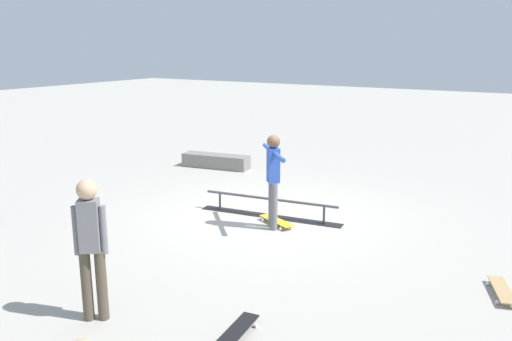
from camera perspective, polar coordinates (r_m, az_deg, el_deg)
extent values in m
plane|color=#ADA89E|center=(9.85, 1.38, -5.17)|extent=(60.00, 60.00, 0.00)
cube|color=black|center=(9.92, 1.50, -5.01)|extent=(2.81, 0.60, 0.01)
cylinder|color=#47474C|center=(9.54, 7.41, -4.82)|extent=(0.04, 0.04, 0.35)
cylinder|color=#47474C|center=(10.29, -3.95, -3.35)|extent=(0.04, 0.04, 0.35)
cylinder|color=#47474C|center=(9.81, 1.51, -3.11)|extent=(2.62, 0.39, 0.05)
cube|color=gray|center=(13.79, -4.39, 1.03)|extent=(1.85, 0.75, 0.35)
cylinder|color=slate|center=(9.11, 1.98, -3.96)|extent=(0.17, 0.17, 0.84)
cylinder|color=slate|center=(9.27, 1.74, -3.65)|extent=(0.17, 0.17, 0.84)
cube|color=#2D51B7|center=(9.00, 1.90, 0.58)|extent=(0.29, 0.29, 0.60)
sphere|color=brown|center=(8.91, 1.92, 3.17)|extent=(0.23, 0.23, 0.23)
cylinder|color=#2D51B7|center=(8.58, 2.52, 1.48)|extent=(0.44, 0.46, 0.08)
cylinder|color=#2D51B7|center=(9.32, 1.34, 2.47)|extent=(0.44, 0.46, 0.08)
cube|color=yellow|center=(9.46, 2.26, -5.47)|extent=(0.81, 0.52, 0.02)
cylinder|color=white|center=(9.63, 0.74, -5.45)|extent=(0.06, 0.05, 0.05)
cylinder|color=white|center=(9.75, 1.86, -5.20)|extent=(0.06, 0.05, 0.05)
cylinder|color=white|center=(9.21, 2.69, -6.37)|extent=(0.06, 0.05, 0.05)
cylinder|color=white|center=(9.34, 3.82, -6.09)|extent=(0.06, 0.05, 0.05)
cylinder|color=brown|center=(6.55, -17.96, -11.84)|extent=(0.18, 0.18, 0.86)
cylinder|color=brown|center=(6.51, -16.46, -11.88)|extent=(0.18, 0.18, 0.86)
cube|color=slate|center=(6.25, -17.68, -5.73)|extent=(0.30, 0.29, 0.61)
sphere|color=tan|center=(6.13, -17.97, -1.99)|extent=(0.23, 0.23, 0.23)
cylinder|color=slate|center=(6.31, -19.00, -6.20)|extent=(0.11, 0.11, 0.58)
cylinder|color=slate|center=(6.24, -16.28, -6.22)|extent=(0.11, 0.11, 0.58)
cube|color=black|center=(6.07, -2.14, -17.01)|extent=(0.29, 0.82, 0.02)
cylinder|color=white|center=(6.36, -1.95, -16.06)|extent=(0.04, 0.06, 0.05)
cylinder|color=white|center=(6.27, 0.01, -16.51)|extent=(0.04, 0.06, 0.05)
cube|color=tan|center=(7.64, 25.24, -11.65)|extent=(0.45, 0.82, 0.02)
cylinder|color=white|center=(7.40, 24.78, -12.90)|extent=(0.05, 0.06, 0.05)
cylinder|color=white|center=(7.93, 25.59, -11.18)|extent=(0.05, 0.06, 0.05)
cylinder|color=white|center=(7.88, 23.93, -11.17)|extent=(0.05, 0.06, 0.05)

